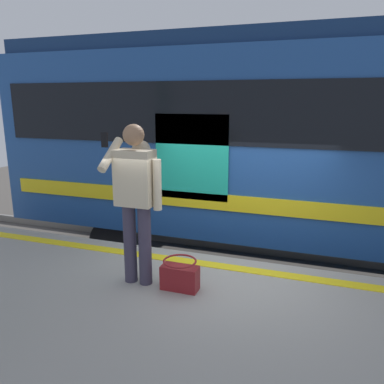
% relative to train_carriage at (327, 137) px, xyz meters
% --- Properties ---
extents(ground_plane, '(26.20, 26.20, 0.00)m').
position_rel_train_carriage_xyz_m(ground_plane, '(1.09, 2.19, -2.49)').
color(ground_plane, '#4C4742').
extents(safety_line, '(17.12, 0.16, 0.01)m').
position_rel_train_carriage_xyz_m(safety_line, '(1.09, 2.49, -1.38)').
color(safety_line, yellow).
rests_on(safety_line, platform).
extents(track_rail_near, '(22.71, 0.08, 0.16)m').
position_rel_train_carriage_xyz_m(track_rail_near, '(1.09, 0.71, -2.41)').
color(track_rail_near, slate).
rests_on(track_rail_near, ground).
extents(track_rail_far, '(22.71, 0.08, 0.16)m').
position_rel_train_carriage_xyz_m(track_rail_far, '(1.09, -0.72, -2.41)').
color(track_rail_far, slate).
rests_on(track_rail_far, ground).
extents(train_carriage, '(10.74, 2.73, 3.90)m').
position_rel_train_carriage_xyz_m(train_carriage, '(0.00, 0.00, 0.00)').
color(train_carriage, '#1E478C').
rests_on(train_carriage, ground).
extents(passenger, '(0.57, 0.55, 1.73)m').
position_rel_train_carriage_xyz_m(passenger, '(1.86, 3.17, -0.35)').
color(passenger, '#383347').
rests_on(passenger, platform).
extents(handbag, '(0.40, 0.36, 0.33)m').
position_rel_train_carriage_xyz_m(handbag, '(1.37, 3.19, -1.23)').
color(handbag, maroon).
rests_on(handbag, platform).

